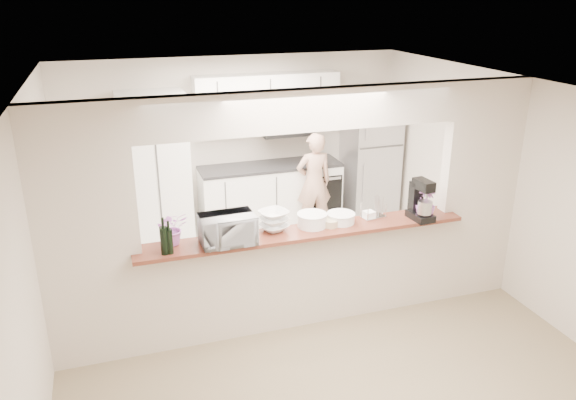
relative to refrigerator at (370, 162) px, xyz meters
name	(u,v)px	position (x,y,z in m)	size (l,w,h in m)	color
floor	(303,321)	(-2.05, -2.65, -0.85)	(6.00, 6.00, 0.00)	gray
tile_overlay	(263,260)	(-2.05, -1.10, -0.84)	(5.00, 2.90, 0.01)	beige
partition	(304,192)	(-2.05, -2.65, 0.63)	(5.00, 0.15, 2.50)	beige
bar_counter	(303,274)	(-2.05, -2.65, -0.27)	(3.40, 0.38, 1.09)	beige
kitchen_cabinets	(228,166)	(-2.24, 0.07, 0.12)	(3.15, 0.62, 2.25)	white
refrigerator	(370,162)	(0.00, 0.00, 0.00)	(0.75, 0.70, 1.70)	silver
flower_left	(172,228)	(-3.35, -2.60, 0.40)	(0.29, 0.26, 0.33)	pink
wine_bottle_a	(169,241)	(-3.40, -2.80, 0.37)	(0.06, 0.06, 0.32)	black
wine_bottle_b	(164,240)	(-3.45, -2.80, 0.38)	(0.07, 0.07, 0.36)	black
toaster_oven	(227,229)	(-2.85, -2.75, 0.38)	(0.52, 0.35, 0.29)	#B4B4B9
serving_bowls	(274,221)	(-2.35, -2.60, 0.34)	(0.28, 0.28, 0.21)	silver
plate_stack_a	(312,220)	(-1.95, -2.62, 0.31)	(0.31, 0.31, 0.14)	white
plate_stack_b	(341,218)	(-1.63, -2.62, 0.29)	(0.30, 0.30, 0.10)	white
red_bowl	(319,220)	(-1.85, -2.57, 0.27)	(0.14, 0.14, 0.07)	maroon
tan_bowl	(331,223)	(-1.77, -2.68, 0.28)	(0.16, 0.16, 0.07)	tan
utensil_caddy	(373,209)	(-1.25, -2.60, 0.34)	(0.28, 0.19, 0.24)	silver
stand_mixer	(421,201)	(-0.80, -2.79, 0.44)	(0.21, 0.31, 0.44)	black
flower_right	(426,203)	(-0.75, -2.80, 0.42)	(0.20, 0.20, 0.36)	#CC6FCE
person	(314,183)	(-1.06, -0.35, -0.12)	(0.53, 0.35, 1.46)	#D4A38A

